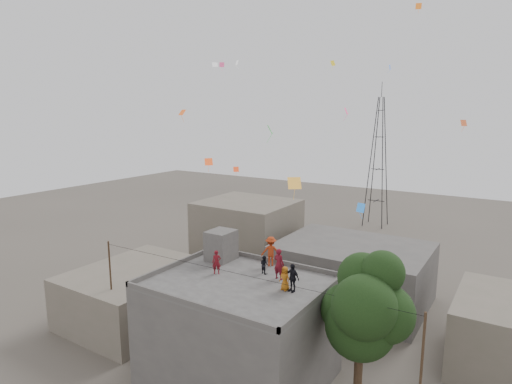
# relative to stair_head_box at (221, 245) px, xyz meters

# --- Properties ---
(ground) EXTENTS (140.00, 140.00, 0.00)m
(ground) POSITION_rel_stair_head_box_xyz_m (3.20, -2.60, -7.10)
(ground) COLOR #4E4840
(ground) RESTS_ON ground
(main_building) EXTENTS (10.00, 8.00, 6.10)m
(main_building) POSITION_rel_stair_head_box_xyz_m (3.20, -2.60, -4.05)
(main_building) COLOR #4E4C49
(main_building) RESTS_ON ground
(parapet) EXTENTS (10.00, 8.00, 0.30)m
(parapet) POSITION_rel_stair_head_box_xyz_m (3.20, -2.60, -0.85)
(parapet) COLOR #4E4C49
(parapet) RESTS_ON main_building
(stair_head_box) EXTENTS (1.60, 1.80, 2.00)m
(stair_head_box) POSITION_rel_stair_head_box_xyz_m (0.00, 0.00, 0.00)
(stair_head_box) COLOR #4E4C49
(stair_head_box) RESTS_ON main_building
(neighbor_west) EXTENTS (8.00, 10.00, 4.00)m
(neighbor_west) POSITION_rel_stair_head_box_xyz_m (-7.80, -0.60, -5.10)
(neighbor_west) COLOR #676051
(neighbor_west) RESTS_ON ground
(neighbor_north) EXTENTS (12.00, 9.00, 5.00)m
(neighbor_north) POSITION_rel_stair_head_box_xyz_m (5.20, 11.40, -4.60)
(neighbor_north) COLOR #4E4C49
(neighbor_north) RESTS_ON ground
(neighbor_northwest) EXTENTS (9.00, 8.00, 7.00)m
(neighbor_northwest) POSITION_rel_stair_head_box_xyz_m (-6.80, 13.40, -3.60)
(neighbor_northwest) COLOR #676051
(neighbor_northwest) RESTS_ON ground
(tree) EXTENTS (4.90, 4.60, 9.10)m
(tree) POSITION_rel_stair_head_box_xyz_m (10.57, -2.00, -1.00)
(tree) COLOR black
(tree) RESTS_ON ground
(utility_line) EXTENTS (20.12, 0.62, 7.40)m
(utility_line) POSITION_rel_stair_head_box_xyz_m (3.70, -3.85, -3.27)
(utility_line) COLOR black
(utility_line) RESTS_ON ground
(transmission_tower) EXTENTS (2.97, 2.97, 20.01)m
(transmission_tower) POSITION_rel_stair_head_box_xyz_m (-0.80, 37.40, 1.97)
(transmission_tower) COLOR black
(transmission_tower) RESTS_ON ground
(person_red_adult) EXTENTS (0.73, 0.52, 1.87)m
(person_red_adult) POSITION_rel_stair_head_box_xyz_m (4.96, -0.92, -0.06)
(person_red_adult) COLOR maroon
(person_red_adult) RESTS_ON main_building
(person_orange_child) EXTENTS (0.74, 0.55, 1.37)m
(person_orange_child) POSITION_rel_stair_head_box_xyz_m (6.03, -2.14, -0.32)
(person_orange_child) COLOR #A85B13
(person_orange_child) RESTS_ON main_building
(person_dark_child) EXTENTS (0.66, 0.58, 1.13)m
(person_dark_child) POSITION_rel_stair_head_box_xyz_m (3.75, -0.60, -0.43)
(person_dark_child) COLOR black
(person_dark_child) RESTS_ON main_building
(person_dark_adult) EXTENTS (1.00, 0.61, 1.59)m
(person_dark_adult) POSITION_rel_stair_head_box_xyz_m (6.46, -2.08, -0.20)
(person_dark_adult) COLOR black
(person_dark_adult) RESTS_ON main_building
(person_orange_adult) EXTENTS (1.43, 1.27, 1.93)m
(person_orange_adult) POSITION_rel_stair_head_box_xyz_m (3.39, 0.80, -0.04)
(person_orange_adult) COLOR #A83213
(person_orange_adult) RESTS_ON main_building
(person_red_child) EXTENTS (0.64, 0.59, 1.47)m
(person_red_child) POSITION_rel_stair_head_box_xyz_m (1.34, -2.23, -0.26)
(person_red_child) COLOR maroon
(person_red_child) RESTS_ON main_building
(kites) EXTENTS (21.19, 18.93, 12.57)m
(kites) POSITION_rel_stair_head_box_xyz_m (3.09, 3.85, 8.47)
(kites) COLOR #FF511A
(kites) RESTS_ON ground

